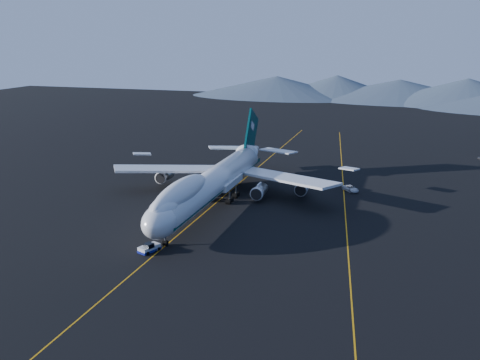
% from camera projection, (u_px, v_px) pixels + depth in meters
% --- Properties ---
extents(ground, '(500.00, 500.00, 0.00)m').
position_uv_depth(ground, '(213.00, 205.00, 127.63)').
color(ground, black).
rests_on(ground, ground).
extents(taxiway_line_main, '(0.25, 220.00, 0.01)m').
position_uv_depth(taxiway_line_main, '(213.00, 205.00, 127.63)').
color(taxiway_line_main, orange).
rests_on(taxiway_line_main, ground).
extents(taxiway_line_side, '(28.08, 198.09, 0.01)m').
position_uv_depth(taxiway_line_side, '(345.00, 205.00, 128.12)').
color(taxiway_line_side, orange).
rests_on(taxiway_line_side, ground).
extents(boeing_747, '(59.62, 72.43, 19.37)m').
position_uv_depth(boeing_747, '(213.00, 182.00, 126.14)').
color(boeing_747, silver).
rests_on(boeing_747, ground).
extents(pushback_tug, '(3.52, 4.73, 1.85)m').
position_uv_depth(pushback_tug, '(149.00, 249.00, 100.37)').
color(pushback_tug, silver).
rests_on(pushback_tug, ground).
extents(service_van, '(5.15, 5.47, 1.43)m').
position_uv_depth(service_van, '(350.00, 188.00, 139.20)').
color(service_van, silver).
rests_on(service_van, ground).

